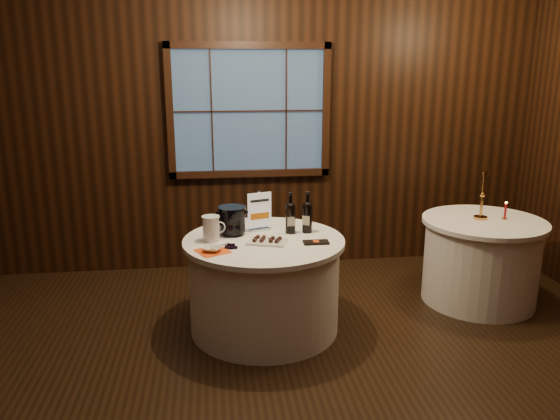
{
  "coord_description": "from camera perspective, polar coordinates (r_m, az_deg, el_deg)",
  "views": [
    {
      "loc": [
        -0.39,
        -3.09,
        2.11
      ],
      "look_at": [
        0.12,
        0.9,
        1.03
      ],
      "focal_mm": 35.0,
      "sensor_mm": 36.0,
      "label": 1
    }
  ],
  "objects": [
    {
      "name": "ground",
      "position": [
        3.76,
        -0.05,
        -19.09
      ],
      "size": [
        6.0,
        6.0,
        0.0
      ],
      "primitive_type": "plane",
      "color": "black",
      "rests_on": "ground"
    },
    {
      "name": "back_wall",
      "position": [
        5.61,
        -3.24,
        9.23
      ],
      "size": [
        6.0,
        0.1,
        3.0
      ],
      "color": "black",
      "rests_on": "ground"
    },
    {
      "name": "main_table",
      "position": [
        4.45,
        -1.66,
        -7.72
      ],
      "size": [
        1.28,
        1.28,
        0.77
      ],
      "color": "white",
      "rests_on": "ground"
    },
    {
      "name": "side_table",
      "position": [
        5.28,
        20.22,
        -4.95
      ],
      "size": [
        1.08,
        1.08,
        0.77
      ],
      "color": "white",
      "rests_on": "ground"
    },
    {
      "name": "sign_stand",
      "position": [
        4.51,
        -2.2,
        -0.76
      ],
      "size": [
        0.2,
        0.14,
        0.33
      ],
      "rotation": [
        0.0,
        0.0,
        0.29
      ],
      "color": "silver",
      "rests_on": "main_table"
    },
    {
      "name": "port_bottle_left",
      "position": [
        4.42,
        1.09,
        -0.6
      ],
      "size": [
        0.08,
        0.08,
        0.34
      ],
      "rotation": [
        0.0,
        0.0,
        -0.0
      ],
      "color": "black",
      "rests_on": "main_table"
    },
    {
      "name": "port_bottle_right",
      "position": [
        4.45,
        2.86,
        -0.5
      ],
      "size": [
        0.08,
        0.1,
        0.34
      ],
      "rotation": [
        0.0,
        0.0,
        -0.43
      ],
      "color": "black",
      "rests_on": "main_table"
    },
    {
      "name": "ice_bucket",
      "position": [
        4.41,
        -5.02,
        -1.04
      ],
      "size": [
        0.23,
        0.23,
        0.23
      ],
      "color": "black",
      "rests_on": "main_table"
    },
    {
      "name": "chocolate_plate",
      "position": [
        4.22,
        -1.34,
        -3.23
      ],
      "size": [
        0.34,
        0.28,
        0.04
      ],
      "rotation": [
        0.0,
        0.0,
        -0.32
      ],
      "color": "silver",
      "rests_on": "main_table"
    },
    {
      "name": "chocolate_box",
      "position": [
        4.22,
        3.79,
        -3.39
      ],
      "size": [
        0.2,
        0.1,
        0.02
      ],
      "primitive_type": "cube",
      "rotation": [
        0.0,
        0.0,
        -0.0
      ],
      "color": "black",
      "rests_on": "main_table"
    },
    {
      "name": "grape_bunch",
      "position": [
        4.12,
        -5.14,
        -3.71
      ],
      "size": [
        0.16,
        0.1,
        0.04
      ],
      "rotation": [
        0.0,
        0.0,
        -0.39
      ],
      "color": "black",
      "rests_on": "main_table"
    },
    {
      "name": "glass_pitcher",
      "position": [
        4.28,
        -7.2,
        -1.91
      ],
      "size": [
        0.18,
        0.14,
        0.2
      ],
      "rotation": [
        0.0,
        0.0,
        0.13
      ],
      "color": "silver",
      "rests_on": "main_table"
    },
    {
      "name": "orange_napkin",
      "position": [
        4.06,
        -7.06,
        -4.29
      ],
      "size": [
        0.29,
        0.29,
        0.0
      ],
      "primitive_type": "cube",
      "rotation": [
        0.0,
        0.0,
        0.48
      ],
      "color": "#EB4A13",
      "rests_on": "main_table"
    },
    {
      "name": "cracker_bowl",
      "position": [
        4.06,
        -7.07,
        -4.05
      ],
      "size": [
        0.17,
        0.17,
        0.03
      ],
      "primitive_type": "imported",
      "rotation": [
        0.0,
        0.0,
        -0.3
      ],
      "color": "silver",
      "rests_on": "orange_napkin"
    },
    {
      "name": "brass_candlestick",
      "position": [
        5.15,
        20.35,
        0.81
      ],
      "size": [
        0.12,
        0.12,
        0.43
      ],
      "color": "#BF833B",
      "rests_on": "side_table"
    },
    {
      "name": "red_candle",
      "position": [
        5.24,
        22.47,
        -0.22
      ],
      "size": [
        0.04,
        0.04,
        0.16
      ],
      "color": "#BF833B",
      "rests_on": "side_table"
    }
  ]
}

